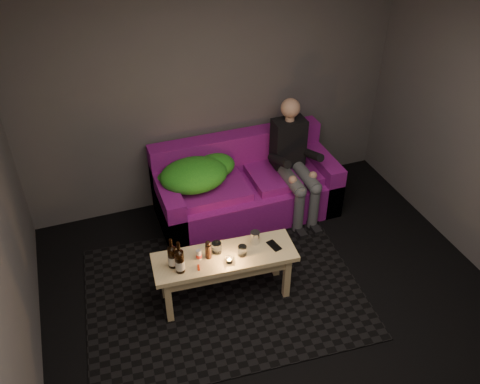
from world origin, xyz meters
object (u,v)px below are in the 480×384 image
Objects in this scene: sofa at (245,188)px; beer_bottle_b at (180,261)px; person at (294,159)px; coffee_table at (225,263)px; beer_bottle_a at (172,256)px; steel_cup at (255,237)px.

beer_bottle_b is (-1.01, -1.19, 0.32)m from sofa.
sofa is at bearing 162.26° from person.
beer_bottle_a reaches higher than coffee_table.
steel_cup is at bearing -130.75° from person.
coffee_table is 0.34m from steel_cup.
beer_bottle_a is at bearing 119.51° from beer_bottle_b.
person reaches higher than beer_bottle_b.
person is 1.81m from beer_bottle_a.
coffee_table is 0.49m from beer_bottle_a.
sofa is 6.48× the size of beer_bottle_a.
person is at bearing 49.25° from steel_cup.
beer_bottle_a is 0.09m from beer_bottle_b.
beer_bottle_b is at bearing -170.40° from steel_cup.
beer_bottle_a is (-1.53, -0.95, -0.04)m from person.
steel_cup reaches higher than coffee_table.
steel_cup is at bearing 3.19° from beer_bottle_a.
sofa is 1.59m from beer_bottle_b.
sofa is 1.56m from beer_bottle_a.
person is 1.81m from beer_bottle_b.
sofa is 1.29m from coffee_table.
beer_bottle_b is at bearing -172.57° from coffee_table.
person is 1.21m from steel_cup.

